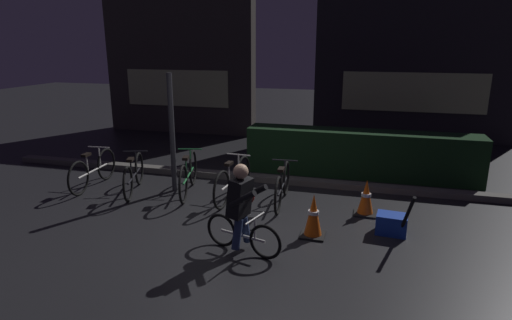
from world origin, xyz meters
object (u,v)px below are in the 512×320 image
Objects in this scene: parked_bike_center_left at (188,175)px; traffic_cone_far at (366,198)px; closed_umbrella at (406,217)px; parked_bike_leftmost at (93,170)px; cyclist at (242,208)px; street_post at (172,134)px; parked_bike_right_mid at (282,186)px; parked_bike_left_mid at (134,175)px; parked_bike_center_right at (233,180)px; traffic_cone_near at (313,216)px; blue_crate at (392,224)px.

parked_bike_center_left is 3.25m from traffic_cone_far.
closed_umbrella is (3.81, -1.08, 0.02)m from parked_bike_center_left.
parked_bike_leftmost is 1.31× the size of cyclist.
cyclist is 1.47× the size of closed_umbrella.
street_post is 2.28m from parked_bike_right_mid.
parked_bike_center_right reaches higher than parked_bike_left_mid.
parked_bike_right_mid is at bearing 121.32° from traffic_cone_near.
parked_bike_leftmost is 4.05m from cyclist.
street_post is at bearing -85.67° from parked_bike_left_mid.
closed_umbrella is at bearing 38.12° from cyclist.
parked_bike_left_mid is (-0.69, -0.29, -0.78)m from street_post.
traffic_cone_far is (3.57, -0.24, -0.83)m from street_post.
traffic_cone_near is 0.53× the size of cyclist.
parked_bike_leftmost is 0.96× the size of parked_bike_center_left.
parked_bike_leftmost reaches higher than traffic_cone_far.
parked_bike_leftmost is at bearing 173.12° from blue_crate.
parked_bike_leftmost is at bearing 169.61° from cyclist.
street_post is 2.63× the size of closed_umbrella.
blue_crate is at bearing -117.00° from parked_bike_center_left.
parked_bike_left_mid is 2.84m from parked_bike_right_mid.
parked_bike_center_right is at bearing -126.89° from closed_umbrella.
street_post reaches higher than parked_bike_leftmost.
parked_bike_leftmost is 1.96m from parked_bike_center_left.
parked_bike_right_mid is (3.77, 0.09, -0.01)m from parked_bike_leftmost.
parked_bike_right_mid is (0.91, 0.01, -0.02)m from parked_bike_center_right.
parked_bike_leftmost is 1.05× the size of parked_bike_left_mid.
parked_bike_left_mid is at bearing 88.47° from parked_bike_center_left.
street_post is 5.08× the size of blue_crate.
parked_bike_leftmost is at bearing 95.71° from parked_bike_center_right.
closed_umbrella is (0.17, -0.25, 0.23)m from blue_crate.
traffic_cone_far is at bearing -97.84° from parked_bike_right_mid.
parked_bike_right_mid is (2.83, 0.16, -0.00)m from parked_bike_left_mid.
parked_bike_right_mid is 1.28× the size of cyclist.
parked_bike_leftmost is 3.72× the size of blue_crate.
street_post is 1.37× the size of parked_bike_leftmost.
parked_bike_leftmost is 4.61m from traffic_cone_near.
parked_bike_center_left reaches higher than traffic_cone_near.
parked_bike_center_left is (1.02, 0.23, 0.02)m from parked_bike_left_mid.
blue_crate is 2.33m from cyclist.
parked_bike_center_left is at bearing -96.15° from parked_bike_left_mid.
blue_crate is (2.74, -0.76, -0.20)m from parked_bike_center_right.
blue_crate is 0.52× the size of closed_umbrella.
parked_bike_center_right is at bearing 144.40° from traffic_cone_near.
parked_bike_leftmost is (-1.63, -0.22, -0.77)m from street_post.
parked_bike_leftmost is 0.97× the size of parked_bike_center_right.
closed_umbrella is (4.83, -0.86, 0.04)m from parked_bike_left_mid.
blue_crate is (1.83, -0.77, -0.19)m from parked_bike_right_mid.
traffic_cone_far is at bearing -108.08° from parked_bike_left_mid.
blue_crate is at bearing -100.90° from parked_bike_leftmost.
parked_bike_right_mid is at bearing -134.70° from closed_umbrella.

